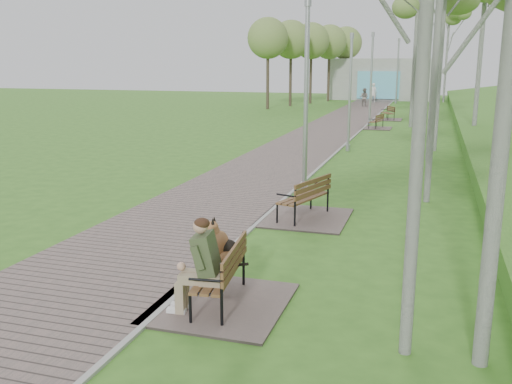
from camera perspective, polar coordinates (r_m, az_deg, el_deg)
ground at (r=9.81m, az=-6.84°, el=-9.46°), size 120.00×120.00×0.00m
walkway at (r=30.49m, az=6.73°, el=5.87°), size 3.50×67.00×0.04m
kerb at (r=30.22m, az=10.00°, el=5.71°), size 0.10×67.00×0.05m
building_north at (r=59.49m, az=12.39°, el=10.97°), size 10.00×5.20×4.00m
bench_main at (r=8.92m, az=-4.23°, el=-8.34°), size 1.99×2.21×1.74m
bench_second at (r=13.83m, az=4.77°, el=-1.70°), size 2.05×2.28×1.26m
bench_third at (r=33.22m, az=11.91°, el=6.54°), size 1.64×1.82×1.00m
bench_far at (r=38.42m, az=13.01°, el=7.34°), size 1.76×1.96×1.08m
lamp_post_near at (r=15.67m, az=5.01°, el=8.47°), size 0.21×0.21×5.38m
lamp_post_second at (r=24.37m, az=9.36°, el=9.35°), size 0.19×0.19×4.86m
lamp_post_third at (r=35.02m, az=11.43°, el=10.71°), size 0.21×0.21×5.39m
lamp_post_far at (r=53.89m, az=13.96°, el=11.45°), size 0.22×0.22×5.73m
pedestrian_near at (r=54.43m, az=11.64°, el=9.70°), size 0.66×0.44×1.79m
pedestrian_far at (r=49.33m, az=10.75°, el=9.28°), size 0.84×0.71×1.54m
birch_distant_b at (r=56.68m, az=18.73°, el=15.47°), size 2.79×2.79×8.77m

